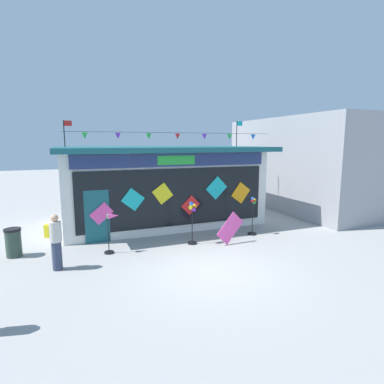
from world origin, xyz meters
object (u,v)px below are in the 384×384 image
trash_bin (13,242)px  person_mid_plaza (55,241)px  wind_spinner_far_left (112,227)px  wind_spinner_center_left (253,215)px  kite_shop_building (160,184)px  display_kite_on_ground (230,228)px  wind_spinner_left (192,217)px

trash_bin → person_mid_plaza: bearing=-51.6°
wind_spinner_far_left → trash_bin: 3.21m
wind_spinner_center_left → trash_bin: bearing=174.8°
kite_shop_building → wind_spinner_far_left: bearing=-127.1°
kite_shop_building → wind_spinner_far_left: kite_shop_building is taller
trash_bin → display_kite_on_ground: display_kite_on_ground is taller
wind_spinner_left → trash_bin: 6.06m
kite_shop_building → display_kite_on_ground: kite_shop_building is taller
kite_shop_building → display_kite_on_ground: (1.43, -4.29, -1.20)m
wind_spinner_far_left → wind_spinner_center_left: (5.61, 0.06, -0.11)m
wind_spinner_far_left → trash_bin: size_ratio=1.46×
wind_spinner_left → person_mid_plaza: size_ratio=0.96×
kite_shop_building → display_kite_on_ground: size_ratio=8.34×
person_mid_plaza → trash_bin: bearing=69.3°
wind_spinner_far_left → display_kite_on_ground: wind_spinner_far_left is taller
wind_spinner_left → person_mid_plaza: bearing=-171.2°
kite_shop_building → trash_bin: size_ratio=9.55×
trash_bin → wind_spinner_far_left: bearing=-15.4°
wind_spinner_left → trash_bin: bearing=170.6°
wind_spinner_left → display_kite_on_ground: size_ratio=1.48×
wind_spinner_left → display_kite_on_ground: 1.46m
wind_spinner_center_left → person_mid_plaza: bearing=-172.9°
wind_spinner_center_left → display_kite_on_ground: (-1.41, -0.68, -0.22)m
wind_spinner_center_left → display_kite_on_ground: 1.58m
display_kite_on_ground → person_mid_plaza: bearing=-177.8°
kite_shop_building → wind_spinner_left: 3.89m
kite_shop_building → wind_spinner_center_left: 4.70m
wind_spinner_far_left → trash_bin: bearing=164.6°
trash_bin → wind_spinner_left: bearing=-9.4°
kite_shop_building → person_mid_plaza: (-4.50, -4.53, -0.91)m
wind_spinner_far_left → trash_bin: (-3.07, 0.84, -0.44)m
wind_spinner_far_left → display_kite_on_ground: bearing=-8.4°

